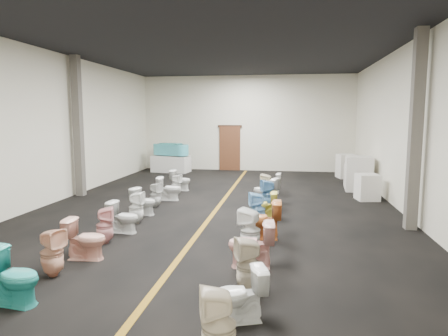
{
  "coord_description": "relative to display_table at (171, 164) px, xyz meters",
  "views": [
    {
      "loc": [
        1.91,
        -11.01,
        2.58
      ],
      "look_at": [
        0.01,
        1.0,
        1.0
      ],
      "focal_mm": 32.0,
      "sensor_mm": 36.0,
      "label": 1
    }
  ],
  "objects": [
    {
      "name": "toilet_left_7",
      "position": [
        1.65,
        -7.12,
        -0.03
      ],
      "size": [
        0.42,
        0.42,
        0.71
      ],
      "primitive_type": "imported",
      "rotation": [
        0.0,
        0.0,
        1.18
      ],
      "color": "silver",
      "rests_on": "floor"
    },
    {
      "name": "toilet_left_3",
      "position": [
        1.7,
        -10.46,
        -0.0
      ],
      "size": [
        0.45,
        0.44,
        0.76
      ],
      "primitive_type": "imported",
      "rotation": [
        0.0,
        0.0,
        1.95
      ],
      "color": "pink",
      "rests_on": "floor"
    },
    {
      "name": "back_door",
      "position": [
        2.62,
        1.07,
        0.67
      ],
      "size": [
        1.0,
        0.1,
        2.1
      ],
      "primitive_type": "cube",
      "color": "#562D19",
      "rests_on": "floor"
    },
    {
      "name": "toilet_left_2",
      "position": [
        1.76,
        -11.35,
        -0.0
      ],
      "size": [
        0.77,
        0.47,
        0.75
      ],
      "primitive_type": "imported",
      "rotation": [
        0.0,
        0.0,
        1.65
      ],
      "color": "#F2AE98",
      "rests_on": "floor"
    },
    {
      "name": "toilet_left_6",
      "position": [
        1.63,
        -8.0,
        -0.03
      ],
      "size": [
        0.76,
        0.55,
        0.7
      ],
      "primitive_type": "imported",
      "rotation": [
        0.0,
        0.0,
        1.31
      ],
      "color": "silver",
      "rests_on": "floor"
    },
    {
      "name": "toilet_right_4",
      "position": [
        4.67,
        -10.54,
        0.05
      ],
      "size": [
        0.49,
        0.49,
        0.86
      ],
      "primitive_type": "imported",
      "rotation": [
        0.0,
        0.0,
        -1.89
      ],
      "color": "white",
      "rests_on": "floor"
    },
    {
      "name": "aisle_stripe",
      "position": [
        3.42,
        -6.87,
        -0.38
      ],
      "size": [
        0.12,
        15.6,
        0.01
      ],
      "primitive_type": "cube",
      "color": "#895E13",
      "rests_on": "floor"
    },
    {
      "name": "appliance_crate_d",
      "position": [
        7.82,
        -0.6,
        0.12
      ],
      "size": [
        0.83,
        0.83,
        1.0
      ],
      "primitive_type": "cube",
      "rotation": [
        0.0,
        0.0,
        0.2
      ],
      "color": "silver",
      "rests_on": "floor"
    },
    {
      "name": "toilet_left_10",
      "position": [
        1.67,
        -4.49,
        -0.02
      ],
      "size": [
        0.72,
        0.43,
        0.72
      ],
      "primitive_type": "imported",
      "rotation": [
        0.0,
        0.0,
        1.53
      ],
      "color": "white",
      "rests_on": "floor"
    },
    {
      "name": "display_table",
      "position": [
        0.0,
        0.0,
        0.0
      ],
      "size": [
        1.81,
        1.08,
        0.76
      ],
      "primitive_type": "cube",
      "rotation": [
        0.0,
        0.0,
        -0.14
      ],
      "color": "white",
      "rests_on": "floor"
    },
    {
      "name": "toilet_right_3",
      "position": [
        4.76,
        -11.28,
        0.02
      ],
      "size": [
        0.82,
        0.52,
        0.8
      ],
      "primitive_type": "imported",
      "rotation": [
        0.0,
        0.0,
        -1.48
      ],
      "color": "#EAA9A1",
      "rests_on": "floor"
    },
    {
      "name": "toilet_right_0",
      "position": [
        4.66,
        -14.02,
        0.03
      ],
      "size": [
        0.47,
        0.46,
        0.82
      ],
      "primitive_type": "imported",
      "rotation": [
        0.0,
        0.0,
        -1.29
      ],
      "color": "beige",
      "rests_on": "floor"
    },
    {
      "name": "toilet_left_4",
      "position": [
        1.76,
        -9.67,
        -0.03
      ],
      "size": [
        0.72,
        0.45,
        0.71
      ],
      "primitive_type": "imported",
      "rotation": [
        0.0,
        0.0,
        1.49
      ],
      "color": "silver",
      "rests_on": "floor"
    },
    {
      "name": "toilet_left_9",
      "position": [
        1.77,
        -5.39,
        -0.03
      ],
      "size": [
        0.37,
        0.37,
        0.7
      ],
      "primitive_type": "imported",
      "rotation": [
        0.0,
        0.0,
        1.4
      ],
      "color": "white",
      "rests_on": "floor"
    },
    {
      "name": "toilet_right_11",
      "position": [
        4.82,
        -4.5,
        -0.03
      ],
      "size": [
        0.7,
        0.44,
        0.69
      ],
      "primitive_type": "imported",
      "rotation": [
        0.0,
        0.0,
        -1.65
      ],
      "color": "silver",
      "rests_on": "floor"
    },
    {
      "name": "toilet_left_0",
      "position": [
        1.65,
        -13.16,
        0.02
      ],
      "size": [
        0.83,
        0.54,
        0.79
      ],
      "primitive_type": "imported",
      "rotation": [
        0.0,
        0.0,
        1.45
      ],
      "color": "teal",
      "rests_on": "floor"
    },
    {
      "name": "wall_right",
      "position": [
        8.42,
        -6.87,
        1.87
      ],
      "size": [
        0.0,
        16.0,
        16.0
      ],
      "primitive_type": "plane",
      "rotation": [
        1.57,
        0.0,
        -1.57
      ],
      "color": "beige",
      "rests_on": "ground"
    },
    {
      "name": "toilet_left_8",
      "position": [
        1.75,
        -6.15,
        -0.01
      ],
      "size": [
        0.74,
        0.46,
        0.73
      ],
      "primitive_type": "imported",
      "rotation": [
        0.0,
        0.0,
        1.64
      ],
      "color": "white",
      "rests_on": "floor"
    },
    {
      "name": "toilet_right_7",
      "position": [
        4.77,
        -7.94,
        -0.03
      ],
      "size": [
        0.69,
        0.4,
        0.7
      ],
      "primitive_type": "imported",
      "rotation": [
        0.0,
        0.0,
        -1.56
      ],
      "color": "#F1E04F",
      "rests_on": "floor"
    },
    {
      "name": "appliance_crate_c",
      "position": [
        7.82,
        -2.63,
        0.02
      ],
      "size": [
        0.78,
        0.78,
        0.81
      ],
      "primitive_type": "cube",
      "rotation": [
        0.0,
        0.0,
        -0.11
      ],
      "color": "silver",
      "rests_on": "floor"
    },
    {
      "name": "toilet_right_6",
      "position": [
        4.68,
        -8.74,
        0.03
      ],
      "size": [
        0.46,
        0.45,
        0.82
      ],
      "primitive_type": "imported",
      "rotation": [
        0.0,
        0.0,
        -1.33
      ],
      "color": "#86C4F1",
      "rests_on": "floor"
    },
    {
      "name": "toilet_right_8",
      "position": [
        4.85,
        -6.96,
        0.04
      ],
      "size": [
        0.49,
        0.49,
        0.85
      ],
      "primitive_type": "imported",
      "rotation": [
        0.0,
        0.0,
        -1.23
      ],
      "color": "#639DCF",
      "rests_on": "floor"
    },
    {
      "name": "appliance_crate_b",
      "position": [
        7.82,
        -3.56,
        0.22
      ],
      "size": [
        0.93,
        0.93,
        1.2
      ],
      "primitive_type": "cube",
      "rotation": [
        0.0,
        0.0,
        -0.07
      ],
      "color": "silver",
      "rests_on": "floor"
    },
    {
      "name": "wall_back",
      "position": [
        3.42,
        1.13,
        1.87
      ],
      "size": [
        10.0,
        0.0,
        10.0
      ],
      "primitive_type": "plane",
      "rotation": [
        1.57,
        0.0,
        0.0
      ],
      "color": "beige",
      "rests_on": "ground"
    },
    {
      "name": "column_right",
      "position": [
        8.17,
        -8.37,
        1.87
      ],
      "size": [
        0.25,
        0.25,
        4.5
      ],
      "primitive_type": "cube",
      "color": "#59544C",
      "rests_on": "floor"
    },
    {
      "name": "toilet_left_5",
      "position": [
        1.75,
        -8.86,
        0.01
      ],
      "size": [
        0.36,
        0.35,
        0.77
      ],
      "primitive_type": "imported",
      "rotation": [
        0.0,
        0.0,
        1.58
      ],
      "color": "white",
      "rests_on": "floor"
    },
    {
      "name": "toilet_right_2",
      "position": [
        4.81,
        -12.28,
        0.04
      ],
      "size": [
        0.49,
        0.49,
        0.83
      ],
      "primitive_type": "imported",
      "rotation": [
        0.0,
        0.0,
        -1.2
      ],
      "color": "beige",
      "rests_on": "floor"
    },
    {
      "name": "toilet_right_5",
      "position": [
        4.84,
        -9.65,
        0.03
      ],
      "size": [
        0.83,
        0.5,
        0.82
      ],
      "primitive_type": "imported",
      "rotation": [
        0.0,
        0.0,
        -1.52
      ],
      "color": "#CF6D31",
      "rests_on": "floor"
    },
    {
      "name": "appliance_crate_a",
      "position": [
        7.82,
        -5.16,
        0.03
      ],
      "size": [
        0.73,
        0.73,
        0.81
      ],
      "primitive_type": "cube",
      "rotation": [
        0.0,
        0.0,
        0.17
      ],
      "color": "silver",
      "rests_on": "floor"
    },
    {
      "name": "toilet_right_10",
      "position": [
        4.72,
        -5.31,
        0.0
      ],
      "size": [
        0.42,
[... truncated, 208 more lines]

